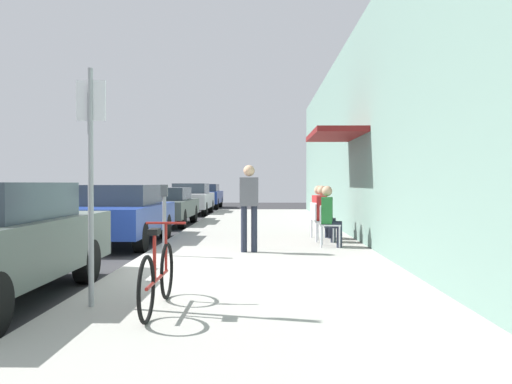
% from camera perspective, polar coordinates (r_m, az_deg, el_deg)
% --- Properties ---
extents(ground_plane, '(60.00, 60.00, 0.00)m').
position_cam_1_polar(ground_plane, '(8.76, -14.50, -8.70)').
color(ground_plane, '#2D2D30').
extents(sidewalk_slab, '(4.50, 32.00, 0.12)m').
position_cam_1_polar(sidewalk_slab, '(10.42, 0.61, -6.77)').
color(sidewalk_slab, '#9E9B93').
rests_on(sidewalk_slab, ground_plane).
extents(building_facade, '(1.40, 32.00, 5.23)m').
position_cam_1_polar(building_facade, '(10.67, 13.69, 7.15)').
color(building_facade, gray).
rests_on(building_facade, ground_plane).
extents(parked_car_1, '(1.80, 4.40, 1.43)m').
position_cam_1_polar(parked_car_1, '(12.69, -14.68, -2.33)').
color(parked_car_1, navy).
rests_on(parked_car_1, ground_plane).
extents(parked_car_2, '(1.80, 4.40, 1.31)m').
position_cam_1_polar(parked_car_2, '(18.08, -10.00, -1.47)').
color(parked_car_2, '#47514C').
rests_on(parked_car_2, ground_plane).
extents(parked_car_3, '(1.80, 4.40, 1.45)m').
position_cam_1_polar(parked_car_3, '(24.31, -7.22, -0.69)').
color(parked_car_3, '#B7B7BC').
rests_on(parked_car_3, ground_plane).
extents(parked_car_4, '(1.80, 4.40, 1.41)m').
position_cam_1_polar(parked_car_4, '(30.03, -5.69, -0.39)').
color(parked_car_4, navy).
rests_on(parked_car_4, ground_plane).
extents(parking_meter, '(0.12, 0.10, 1.32)m').
position_cam_1_polar(parking_meter, '(9.69, -10.12, -2.46)').
color(parking_meter, slate).
rests_on(parking_meter, sidewalk_slab).
extents(street_sign, '(0.32, 0.06, 2.60)m').
position_cam_1_polar(street_sign, '(5.89, -17.85, 2.60)').
color(street_sign, gray).
rests_on(street_sign, sidewalk_slab).
extents(bicycle_0, '(0.46, 1.71, 0.90)m').
position_cam_1_polar(bicycle_0, '(5.63, -10.84, -9.17)').
color(bicycle_0, black).
rests_on(bicycle_0, sidewalk_slab).
extents(cafe_chair_0, '(0.51, 0.51, 0.87)m').
position_cam_1_polar(cafe_chair_0, '(11.01, 7.87, -3.41)').
color(cafe_chair_0, silver).
rests_on(cafe_chair_0, sidewalk_slab).
extents(seated_patron_0, '(0.48, 0.42, 1.29)m').
position_cam_1_polar(seated_patron_0, '(11.00, 8.19, -2.42)').
color(seated_patron_0, '#232838').
rests_on(seated_patron_0, sidewalk_slab).
extents(cafe_chair_1, '(0.51, 0.51, 0.87)m').
position_cam_1_polar(cafe_chair_1, '(11.94, 7.32, -3.07)').
color(cafe_chair_1, silver).
rests_on(cafe_chair_1, sidewalk_slab).
extents(seated_patron_1, '(0.48, 0.42, 1.29)m').
position_cam_1_polar(seated_patron_1, '(11.92, 7.61, -2.15)').
color(seated_patron_1, '#232838').
rests_on(seated_patron_1, sidewalk_slab).
extents(cafe_chair_2, '(0.54, 0.54, 0.87)m').
position_cam_1_polar(cafe_chair_2, '(12.64, 6.96, -2.84)').
color(cafe_chair_2, silver).
rests_on(cafe_chair_2, sidewalk_slab).
extents(seated_patron_2, '(0.50, 0.45, 1.29)m').
position_cam_1_polar(seated_patron_2, '(12.66, 7.21, -1.97)').
color(seated_patron_2, '#232838').
rests_on(seated_patron_2, sidewalk_slab).
extents(pedestrian_standing, '(0.36, 0.22, 1.70)m').
position_cam_1_polar(pedestrian_standing, '(10.03, -0.77, -1.00)').
color(pedestrian_standing, '#232838').
rests_on(pedestrian_standing, sidewalk_slab).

